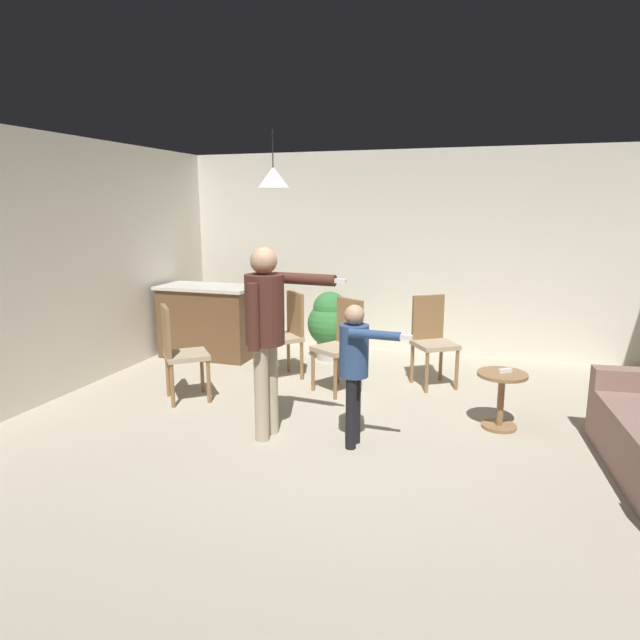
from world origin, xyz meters
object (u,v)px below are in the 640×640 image
at_px(kitchen_counter, 209,321).
at_px(dining_chair_near_wall, 432,337).
at_px(person_adult, 266,322).
at_px(dining_chair_centre_back, 342,341).
at_px(potted_plant_corner, 330,322).
at_px(side_table_by_couch, 501,393).
at_px(dining_chair_by_counter, 179,349).
at_px(dining_chair_spare, 286,332).
at_px(person_child, 355,360).
at_px(spare_remote_on_table, 505,371).

distance_m(kitchen_counter, dining_chair_near_wall, 2.97).
height_order(person_adult, dining_chair_centre_back, person_adult).
bearing_deg(kitchen_counter, potted_plant_corner, 13.53).
bearing_deg(side_table_by_couch, kitchen_counter, 159.75).
distance_m(kitchen_counter, dining_chair_by_counter, 1.73).
xyz_separation_m(dining_chair_by_counter, dining_chair_centre_back, (1.48, 0.84, 0.00)).
bearing_deg(dining_chair_spare, dining_chair_by_counter, 99.40).
relative_size(kitchen_counter, dining_chair_spare, 1.26).
xyz_separation_m(side_table_by_couch, dining_chair_spare, (-2.39, 0.83, 0.22)).
height_order(kitchen_counter, dining_chair_centre_back, dining_chair_centre_back).
distance_m(person_child, spare_remote_on_table, 1.43).
distance_m(side_table_by_couch, dining_chair_near_wall, 1.34).
distance_m(person_adult, dining_chair_spare, 1.79).
bearing_deg(dining_chair_by_counter, kitchen_counter, 159.28).
relative_size(person_adult, dining_chair_spare, 1.65).
xyz_separation_m(person_child, potted_plant_corner, (-0.99, 2.52, -0.26)).
xyz_separation_m(person_adult, dining_chair_spare, (-0.48, 1.66, -0.48)).
bearing_deg(dining_chair_by_counter, dining_chair_spare, 105.66).
bearing_deg(side_table_by_couch, person_adult, -156.67).
relative_size(side_table_by_couch, dining_chair_by_counter, 0.52).
distance_m(dining_chair_centre_back, spare_remote_on_table, 1.77).
height_order(dining_chair_near_wall, potted_plant_corner, dining_chair_near_wall).
relative_size(dining_chair_near_wall, dining_chair_spare, 1.00).
bearing_deg(person_child, potted_plant_corner, -156.39).
bearing_deg(dining_chair_centre_back, spare_remote_on_table, -167.20).
xyz_separation_m(kitchen_counter, dining_chair_spare, (1.32, -0.54, 0.07)).
bearing_deg(spare_remote_on_table, person_child, -146.09).
distance_m(dining_chair_spare, potted_plant_corner, 0.95).
relative_size(dining_chair_near_wall, dining_chair_centre_back, 1.00).
bearing_deg(dining_chair_centre_back, dining_chair_spare, 12.40).
bearing_deg(dining_chair_near_wall, dining_chair_by_counter, -4.97).
distance_m(kitchen_counter, potted_plant_corner, 1.61).
relative_size(dining_chair_near_wall, spare_remote_on_table, 7.69).
relative_size(person_child, spare_remote_on_table, 9.26).
bearing_deg(dining_chair_by_counter, dining_chair_near_wall, 79.27).
bearing_deg(side_table_by_couch, dining_chair_near_wall, 124.88).
xyz_separation_m(person_adult, dining_chair_centre_back, (0.26, 1.40, -0.48)).
bearing_deg(dining_chair_spare, person_adult, 149.69).
bearing_deg(dining_chair_near_wall, kitchen_counter, -39.93).
distance_m(side_table_by_couch, dining_chair_centre_back, 1.77).
relative_size(person_adult, potted_plant_corner, 1.85).
height_order(dining_chair_centre_back, spare_remote_on_table, dining_chair_centre_back).
height_order(side_table_by_couch, dining_chair_centre_back, dining_chair_centre_back).
bearing_deg(kitchen_counter, side_table_by_couch, -20.25).
distance_m(person_adult, potted_plant_corner, 2.64).
distance_m(kitchen_counter, dining_chair_spare, 1.43).
xyz_separation_m(dining_chair_near_wall, dining_chair_centre_back, (-0.90, -0.50, 0.00)).
relative_size(person_child, dining_chair_near_wall, 1.20).
bearing_deg(spare_remote_on_table, potted_plant_corner, 141.39).
relative_size(dining_chair_by_counter, dining_chair_near_wall, 1.00).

